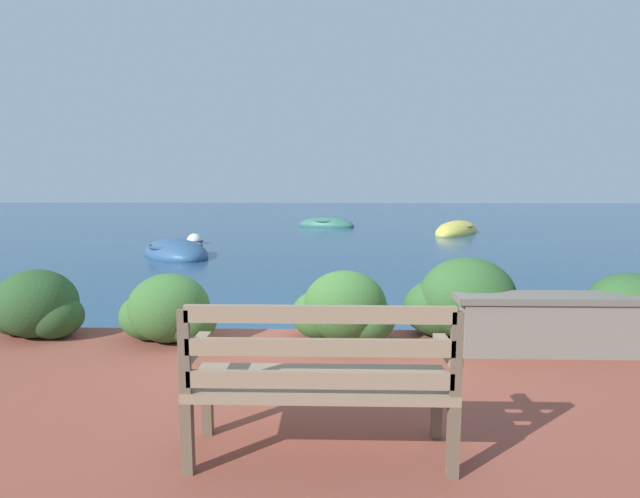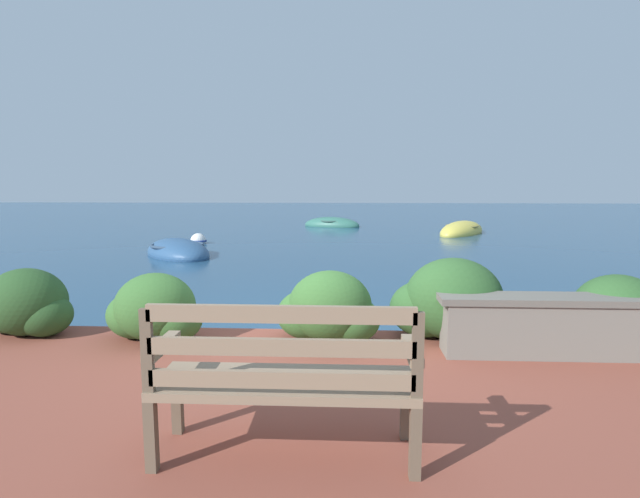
# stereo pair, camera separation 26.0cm
# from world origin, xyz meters

# --- Properties ---
(ground_plane) EXTENTS (80.00, 80.00, 0.00)m
(ground_plane) POSITION_xyz_m (0.00, 0.00, 0.00)
(ground_plane) COLOR navy
(park_bench) EXTENTS (1.48, 0.48, 0.93)m
(park_bench) POSITION_xyz_m (0.05, -2.51, 0.70)
(park_bench) COLOR brown
(park_bench) RESTS_ON patio_terrace
(stone_wall) EXTENTS (2.46, 0.39, 0.55)m
(stone_wall) POSITION_xyz_m (2.46, -0.69, 0.50)
(stone_wall) COLOR slate
(stone_wall) RESTS_ON patio_terrace
(hedge_clump_far_left) EXTENTS (1.01, 0.73, 0.69)m
(hedge_clump_far_left) POSITION_xyz_m (-2.88, -0.31, 0.52)
(hedge_clump_far_left) COLOR #284C23
(hedge_clump_far_left) RESTS_ON patio_terrace
(hedge_clump_left) EXTENTS (0.99, 0.71, 0.67)m
(hedge_clump_left) POSITION_xyz_m (-1.49, -0.43, 0.51)
(hedge_clump_left) COLOR #38662D
(hedge_clump_left) RESTS_ON patio_terrace
(hedge_clump_centre) EXTENTS (1.03, 0.74, 0.70)m
(hedge_clump_centre) POSITION_xyz_m (0.23, -0.36, 0.52)
(hedge_clump_centre) COLOR #38662D
(hedge_clump_centre) RESTS_ON patio_terrace
(hedge_clump_right) EXTENTS (1.20, 0.86, 0.81)m
(hedge_clump_right) POSITION_xyz_m (1.45, -0.24, 0.57)
(hedge_clump_right) COLOR #2D5628
(hedge_clump_right) RESTS_ON patio_terrace
(hedge_clump_far_right) EXTENTS (1.02, 0.74, 0.70)m
(hedge_clump_far_right) POSITION_xyz_m (2.94, -0.42, 0.52)
(hedge_clump_far_right) COLOR #2D5628
(hedge_clump_far_right) RESTS_ON patio_terrace
(rowboat_nearest) EXTENTS (2.57, 2.78, 0.73)m
(rowboat_nearest) POSITION_xyz_m (-3.72, 6.82, 0.06)
(rowboat_nearest) COLOR #2D517A
(rowboat_nearest) RESTS_ON ground_plane
(rowboat_mid) EXTENTS (2.58, 3.29, 0.78)m
(rowboat_mid) POSITION_xyz_m (4.50, 12.54, 0.07)
(rowboat_mid) COLOR #DBC64C
(rowboat_mid) RESTS_ON ground_plane
(rowboat_far) EXTENTS (2.56, 1.75, 0.69)m
(rowboat_far) POSITION_xyz_m (-0.15, 15.22, 0.06)
(rowboat_far) COLOR #336B5B
(rowboat_far) RESTS_ON ground_plane
(mooring_buoy) EXTENTS (0.50, 0.50, 0.45)m
(mooring_buoy) POSITION_xyz_m (-3.93, 9.26, 0.08)
(mooring_buoy) COLOR white
(mooring_buoy) RESTS_ON ground_plane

